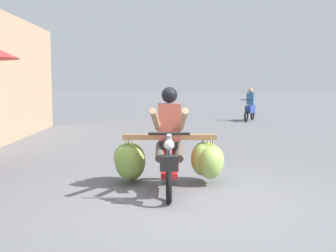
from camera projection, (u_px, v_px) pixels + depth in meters
ground_plane at (194, 206)px, 5.66m from camera, size 120.00×120.00×0.00m
motorbike_main_loaded at (170, 156)px, 6.73m from camera, size 1.87×1.89×1.58m
motorbike_distant_ahead_left at (250, 108)px, 18.07m from camera, size 0.84×1.49×1.40m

